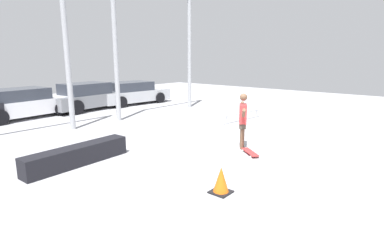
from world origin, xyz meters
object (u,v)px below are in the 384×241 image
grind_rail (243,114)px  skateboard (250,152)px  grind_box (78,155)px  parked_car_silver (132,93)px  skateboarder (243,118)px  parked_car_grey (87,97)px  traffic_cone (221,180)px  parked_car_white (21,104)px

grind_rail → skateboard: bearing=-146.8°
grind_box → parked_car_silver: bearing=43.5°
grind_rail → parked_car_silver: bearing=89.6°
skateboarder → parked_car_silver: size_ratio=0.38×
skateboard → parked_car_grey: 10.44m
grind_rail → skateboarder: bearing=-149.7°
parked_car_grey → skateboarder: bearing=-99.6°
grind_box → parked_car_grey: size_ratio=0.65×
grind_rail → traffic_cone: bearing=-152.8°
grind_box → parked_car_white: bearing=78.4°
parked_car_white → parked_car_silver: bearing=-8.7°
parked_car_grey → parked_car_silver: 2.83m
parked_car_white → parked_car_grey: size_ratio=1.04×
skateboarder → parked_car_silver: skateboarder is taller
grind_box → grind_rail: grind_box is taller
grind_box → traffic_cone: 3.89m
parked_car_grey → traffic_cone: 11.75m
grind_box → parked_car_silver: parked_car_silver is taller
parked_car_white → skateboarder: bearing=-81.4°
grind_box → parked_car_white: (1.56, 7.58, 0.41)m
traffic_cone → skateboarder: bearing=23.3°
skateboard → traffic_cone: traffic_cone is taller
skateboarder → parked_car_white: skateboarder is taller
grind_box → traffic_cone: (1.01, -3.76, 0.02)m
parked_car_silver → skateboard: bearing=-105.9°
skateboarder → parked_car_grey: skateboarder is taller
grind_rail → traffic_cone: (-6.49, -3.34, -0.04)m
skateboarder → skateboard: 1.05m
skateboarder → parked_car_grey: size_ratio=0.39×
skateboarder → parked_car_white: size_ratio=0.38×
parked_car_silver → parked_car_white: bearing=-178.4°
skateboarder → parked_car_white: 10.36m
parked_car_silver → traffic_cone: (-6.54, -10.93, -0.37)m
skateboard → traffic_cone: size_ratio=1.41×
parked_car_silver → parked_car_grey: bearing=-178.7°
parked_car_white → parked_car_silver: 6.01m
grind_box → parked_car_white: 7.75m
grind_box → skateboarder: bearing=-32.2°
skateboarder → parked_car_silver: (3.60, 9.66, -0.29)m
grind_box → grind_rail: bearing=-3.2°
parked_car_grey → traffic_cone: bearing=-113.5°
grind_rail → parked_car_grey: 8.28m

